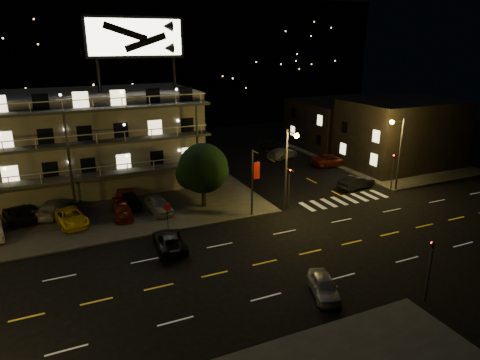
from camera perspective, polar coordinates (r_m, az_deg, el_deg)
name	(u,v)px	position (r m, az deg, el deg)	size (l,w,h in m)	color
ground	(240,268)	(31.60, 0.05, -11.69)	(140.00, 140.00, 0.00)	black
curb_nw	(31,204)	(47.67, -26.15, -2.95)	(44.00, 24.00, 0.15)	#323230
curb_ne	(376,157)	(63.04, 17.66, 2.93)	(16.00, 24.00, 0.15)	#323230
motel	(65,141)	(49.94, -22.31, 4.80)	(28.00, 13.80, 18.10)	gray
side_bldg_front	(400,133)	(59.30, 20.58, 5.85)	(14.06, 10.00, 8.50)	black
side_bldg_back	(342,123)	(68.27, 13.48, 7.36)	(14.06, 12.00, 7.00)	black
hill_backdrop	(70,62)	(93.98, -21.78, 14.39)	(120.00, 25.00, 24.00)	black
streetlight_nc	(288,162)	(39.88, 6.47, 2.38)	(0.44, 1.92, 8.00)	#2D2D30
streetlight_ne	(398,147)	(48.39, 20.32, 4.17)	(1.92, 0.44, 8.00)	#2D2D30
signal_nw	(289,184)	(41.30, 6.56, -0.54)	(0.20, 0.27, 4.60)	#2D2D30
signal_sw	(430,265)	(29.28, 24.02, -10.27)	(0.20, 0.27, 4.60)	#2D2D30
signal_ne	(393,168)	(49.02, 19.74, 1.50)	(0.27, 0.20, 4.60)	#2D2D30
banner_north	(253,181)	(39.16, 1.74, -0.15)	(0.83, 0.16, 6.40)	#2D2D30
stop_sign	(167,212)	(37.28, -9.67, -4.20)	(0.91, 0.11, 2.61)	#2D2D30
tree	(203,170)	(41.09, -5.01, 1.37)	(5.02, 4.83, 6.32)	black
lot_car_2	(70,217)	(40.79, -21.69, -4.63)	(2.24, 4.86, 1.35)	yellow
lot_car_3	(122,210)	(41.03, -15.45, -3.90)	(1.76, 4.32, 1.25)	#5D1A0D
lot_car_4	(159,205)	(41.22, -10.78, -3.28)	(1.73, 4.31, 1.47)	#99999E
lot_car_6	(19,214)	(43.53, -27.40, -4.01)	(2.21, 4.80, 1.33)	black
lot_car_7	(54,208)	(43.51, -23.55, -3.39)	(2.03, 4.98, 1.45)	#99999E
lot_car_8	(128,199)	(43.44, -14.71, -2.41)	(1.78, 4.42, 1.51)	black
lot_car_9	(125,195)	(44.49, -15.03, -1.99)	(1.53, 4.38, 1.44)	#5D1A0D
side_car_0	(356,182)	(49.05, 15.26, -0.29)	(1.55, 4.45, 1.47)	black
side_car_1	(332,160)	(57.36, 12.17, 2.62)	(2.49, 5.39, 1.50)	#5D1A0D
side_car_2	(282,153)	(59.99, 5.69, 3.61)	(2.05, 5.03, 1.46)	#99999E
side_car_3	(270,145)	(65.18, 4.05, 4.72)	(1.45, 3.59, 1.22)	black
road_car_east	(324,286)	(28.92, 11.12, -13.68)	(1.52, 3.77, 1.28)	#99999E
road_car_west	(170,241)	(34.48, -9.38, -7.99)	(2.24, 4.86, 1.35)	black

